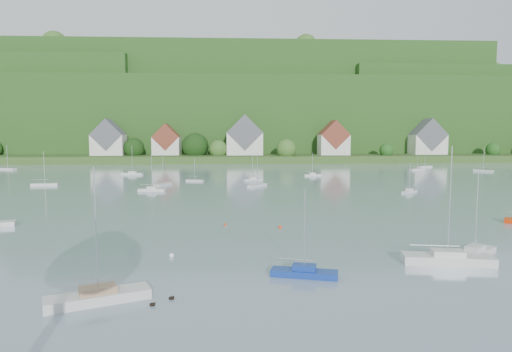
% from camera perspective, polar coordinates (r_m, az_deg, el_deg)
% --- Properties ---
extents(far_shore_strip, '(600.00, 60.00, 3.00)m').
position_cam_1_polar(far_shore_strip, '(214.43, -2.87, 2.46)').
color(far_shore_strip, '#2D4E1D').
rests_on(far_shore_strip, ground).
extents(forested_ridge, '(620.00, 181.22, 69.89)m').
position_cam_1_polar(forested_ridge, '(282.91, -2.81, 7.50)').
color(forested_ridge, '#1A3D13').
rests_on(forested_ridge, ground).
extents(village_building_0, '(14.00, 10.40, 16.00)m').
position_cam_1_polar(village_building_0, '(208.57, -18.22, 4.32)').
color(village_building_0, silver).
rests_on(village_building_0, far_shore_strip).
extents(village_building_1, '(12.00, 9.36, 14.00)m').
position_cam_1_polar(village_building_1, '(205.40, -11.30, 4.26)').
color(village_building_1, silver).
rests_on(village_building_1, far_shore_strip).
extents(village_building_2, '(16.00, 11.44, 18.00)m').
position_cam_1_polar(village_building_2, '(202.22, -1.46, 4.78)').
color(village_building_2, silver).
rests_on(village_building_2, far_shore_strip).
extents(village_building_3, '(13.00, 10.40, 15.50)m').
position_cam_1_polar(village_building_3, '(205.15, 9.83, 4.47)').
color(village_building_3, silver).
rests_on(village_building_3, far_shore_strip).
extents(village_building_4, '(15.00, 10.40, 16.50)m').
position_cam_1_polar(village_building_4, '(223.10, 20.98, 4.30)').
color(village_building_4, silver).
rests_on(village_building_4, far_shore_strip).
extents(near_sailboat_1, '(6.00, 3.08, 7.81)m').
position_cam_1_polar(near_sailboat_1, '(40.15, 6.15, -12.02)').
color(near_sailboat_1, navy).
rests_on(near_sailboat_1, ground).
extents(near_sailboat_2, '(7.66, 4.89, 10.05)m').
position_cam_1_polar(near_sailboat_2, '(36.14, -19.45, -14.19)').
color(near_sailboat_2, silver).
rests_on(near_sailboat_2, ground).
extents(near_sailboat_3, '(6.17, 5.59, 8.81)m').
position_cam_1_polar(near_sailboat_3, '(51.09, 26.07, -8.71)').
color(near_sailboat_3, silver).
rests_on(near_sailboat_3, ground).
extents(near_sailboat_4, '(8.64, 3.72, 11.29)m').
position_cam_1_polar(near_sailboat_4, '(47.34, 23.19, -9.59)').
color(near_sailboat_4, silver).
rests_on(near_sailboat_4, ground).
extents(mooring_buoy_1, '(0.50, 0.50, 0.50)m').
position_cam_1_polar(mooring_buoy_1, '(46.84, -10.68, -10.08)').
color(mooring_buoy_1, white).
rests_on(mooring_buoy_1, ground).
extents(mooring_buoy_2, '(0.50, 0.50, 0.50)m').
position_cam_1_polar(mooring_buoy_2, '(59.60, 3.08, -6.65)').
color(mooring_buoy_2, red).
rests_on(mooring_buoy_2, ground).
extents(mooring_buoy_3, '(0.40, 0.40, 0.40)m').
position_cam_1_polar(mooring_buoy_3, '(61.49, -3.94, -6.28)').
color(mooring_buoy_3, red).
rests_on(mooring_buoy_3, ground).
extents(duck_pair, '(1.66, 1.48, 0.32)m').
position_cam_1_polar(duck_pair, '(34.99, -11.85, -15.33)').
color(duck_pair, black).
rests_on(duck_pair, ground).
extents(far_sailboat_cluster, '(176.39, 73.49, 8.71)m').
position_cam_1_polar(far_sailboat_cluster, '(129.37, -3.92, 0.03)').
color(far_sailboat_cluster, silver).
rests_on(far_sailboat_cluster, ground).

